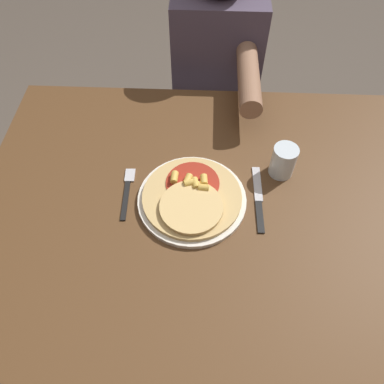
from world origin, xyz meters
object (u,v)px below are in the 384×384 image
Objects in this scene: dining_table at (202,221)px; fork at (127,190)px; pizza at (192,197)px; knife at (258,200)px; person_diner at (216,74)px; plate at (192,199)px; drinking_glass at (283,161)px.

fork reaches higher than dining_table.
fork is (-0.18, 0.03, -0.02)m from pizza.
knife is 0.19× the size of person_diner.
pizza is (-0.03, -0.00, 0.13)m from dining_table.
plate is at bearing 89.13° from pizza.
person_diner is at bearing 68.68° from fork.
knife is (0.18, 0.01, -0.00)m from plate.
knife reaches higher than dining_table.
person_diner is (0.07, 0.67, -0.09)m from plate.
dining_table is 7.14× the size of fork.
pizza is at bearing -154.89° from drinking_glass.
knife is at bearing 4.66° from pizza.
dining_table is 0.18m from knife.
pizza is (-0.00, -0.01, 0.02)m from plate.
drinking_glass is at bearing 24.12° from plate.
pizza reaches higher than fork.
plate is (-0.03, 0.00, 0.11)m from dining_table.
plate is 1.69× the size of fork.
fork is (-0.21, 0.03, 0.10)m from dining_table.
person_diner is at bearing 108.48° from drinking_glass.
plate is 1.10× the size of pizza.
fork is at bearing 172.41° from dining_table.
dining_table is 5.69× the size of knife.
fork is at bearing 169.91° from pizza.
fork is 1.83× the size of drinking_glass.
pizza is 0.23× the size of person_diner.
pizza reaches higher than plate.
drinking_glass reaches higher than pizza.
drinking_glass is at bearing 25.11° from pizza.
person_diner is (-0.12, 0.66, -0.08)m from knife.
plate reaches higher than fork.
person_diner is at bearing 84.31° from pizza.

